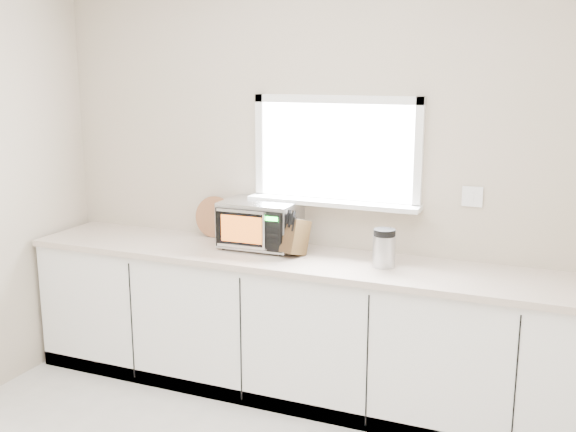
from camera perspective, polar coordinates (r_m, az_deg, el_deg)
The scene contains 7 objects.
back_wall at distance 4.32m, azimuth 4.14°, elevation 3.04°, with size 4.00×0.17×2.70m.
cabinets at distance 4.30m, azimuth 2.66°, elevation -9.80°, with size 3.92×0.60×0.88m, color white.
countertop at distance 4.14m, azimuth 2.67°, elevation -3.94°, with size 3.92×0.64×0.04m, color beige.
microwave at distance 4.37m, azimuth -2.35°, elevation -0.61°, with size 0.48×0.40×0.31m.
knife_block at distance 4.16m, azimuth 0.62°, elevation -1.70°, with size 0.15×0.23×0.30m.
cutting_board at distance 4.67m, azimuth -6.27°, elevation -0.06°, with size 0.28×0.28×0.02m, color #936138.
coffee_grinder at distance 3.99m, azimuth 8.14°, elevation -2.67°, with size 0.14×0.14×0.23m.
Camera 1 is at (1.35, -2.04, 2.06)m, focal length 42.00 mm.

